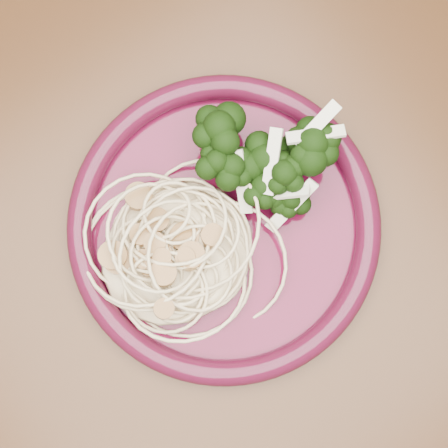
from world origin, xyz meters
TOP-DOWN VIEW (x-y plane):
  - dining_table at (0.00, 0.00)m, footprint 1.20×0.80m
  - dinner_plate at (-0.08, 0.06)m, footprint 0.30×0.30m
  - spaghetti_pile at (-0.12, 0.07)m, footprint 0.15×0.13m
  - scallop_cluster at (-0.12, 0.07)m, footprint 0.13×0.13m
  - broccoli_pile at (-0.02, 0.06)m, footprint 0.11×0.16m
  - onion_garnish at (-0.02, 0.06)m, footprint 0.07×0.10m

SIDE VIEW (x-z plane):
  - dining_table at x=0.00m, z-range 0.28..1.03m
  - dinner_plate at x=-0.08m, z-range 0.75..0.77m
  - spaghetti_pile at x=-0.12m, z-range 0.76..0.79m
  - broccoli_pile at x=-0.02m, z-range 0.76..0.81m
  - scallop_cluster at x=-0.12m, z-range 0.79..0.83m
  - onion_garnish at x=-0.02m, z-range 0.79..0.84m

